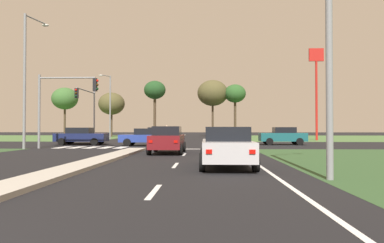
# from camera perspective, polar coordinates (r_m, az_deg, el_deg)

# --- Properties ---
(ground_plane) EXTENTS (200.00, 200.00, 0.00)m
(ground_plane) POSITION_cam_1_polar(r_m,az_deg,el_deg) (33.21, -6.00, -3.64)
(ground_plane) COLOR black
(grass_verge_far_left) EXTENTS (35.00, 35.00, 0.01)m
(grass_verge_far_left) POSITION_cam_1_polar(r_m,az_deg,el_deg) (64.83, -25.63, -2.28)
(grass_verge_far_left) COLOR #476B38
(grass_verge_far_left) RESTS_ON ground
(grass_verge_far_right) EXTENTS (35.00, 35.00, 0.01)m
(grass_verge_far_right) POSITION_cam_1_polar(r_m,az_deg,el_deg) (61.01, 22.11, -2.39)
(grass_verge_far_right) COLOR #476B38
(grass_verge_far_right) RESTS_ON ground
(median_island_near) EXTENTS (1.20, 22.00, 0.14)m
(median_island_near) POSITION_cam_1_polar(r_m,az_deg,el_deg) (14.69, -16.67, -6.58)
(median_island_near) COLOR #ADA89E
(median_island_near) RESTS_ON ground
(median_island_far) EXTENTS (1.20, 36.00, 0.14)m
(median_island_far) POSITION_cam_1_polar(r_m,az_deg,el_deg) (58.05, -2.49, -2.47)
(median_island_far) COLOR #ADA89E
(median_island_far) RESTS_ON ground
(lane_dash_near) EXTENTS (0.14, 2.00, 0.01)m
(lane_dash_near) POSITION_cam_1_polar(r_m,az_deg,el_deg) (8.67, -6.01, -10.93)
(lane_dash_near) COLOR silver
(lane_dash_near) RESTS_ON ground
(lane_dash_second) EXTENTS (0.14, 2.00, 0.01)m
(lane_dash_second) POSITION_cam_1_polar(r_m,az_deg,el_deg) (14.58, -2.63, -6.92)
(lane_dash_second) COLOR silver
(lane_dash_second) RESTS_ON ground
(lane_dash_third) EXTENTS (0.14, 2.00, 0.01)m
(lane_dash_third) POSITION_cam_1_polar(r_m,az_deg,el_deg) (20.55, -1.22, -5.22)
(lane_dash_third) COLOR silver
(lane_dash_third) RESTS_ON ground
(edge_line_right) EXTENTS (0.14, 24.00, 0.01)m
(edge_line_right) POSITION_cam_1_polar(r_m,az_deg,el_deg) (15.06, 10.39, -6.71)
(edge_line_right) COLOR silver
(edge_line_right) RESTS_ON ground
(stop_bar_near) EXTENTS (6.40, 0.50, 0.01)m
(stop_bar_near) POSITION_cam_1_polar(r_m,az_deg,el_deg) (25.90, 0.15, -4.36)
(stop_bar_near) COLOR silver
(stop_bar_near) RESTS_ON ground
(crosswalk_bar_near) EXTENTS (0.70, 2.80, 0.01)m
(crosswalk_bar_near) POSITION_cam_1_polar(r_m,az_deg,el_deg) (29.82, -19.76, -3.86)
(crosswalk_bar_near) COLOR silver
(crosswalk_bar_near) RESTS_ON ground
(crosswalk_bar_second) EXTENTS (0.70, 2.80, 0.01)m
(crosswalk_bar_second) POSITION_cam_1_polar(r_m,az_deg,el_deg) (29.42, -17.67, -3.91)
(crosswalk_bar_second) COLOR silver
(crosswalk_bar_second) RESTS_ON ground
(crosswalk_bar_third) EXTENTS (0.70, 2.80, 0.01)m
(crosswalk_bar_third) POSITION_cam_1_polar(r_m,az_deg,el_deg) (29.05, -15.53, -3.96)
(crosswalk_bar_third) COLOR silver
(crosswalk_bar_third) RESTS_ON ground
(crosswalk_bar_fourth) EXTENTS (0.70, 2.80, 0.01)m
(crosswalk_bar_fourth) POSITION_cam_1_polar(r_m,az_deg,el_deg) (28.72, -13.34, -4.01)
(crosswalk_bar_fourth) COLOR silver
(crosswalk_bar_fourth) RESTS_ON ground
(crosswalk_bar_fifth) EXTENTS (0.70, 2.80, 0.01)m
(crosswalk_bar_fifth) POSITION_cam_1_polar(r_m,az_deg,el_deg) (28.43, -11.10, -4.05)
(crosswalk_bar_fifth) COLOR silver
(crosswalk_bar_fifth) RESTS_ON ground
(car_navy_near) EXTENTS (4.57, 2.10, 1.55)m
(car_navy_near) POSITION_cam_1_polar(r_m,az_deg,el_deg) (33.96, -17.05, -2.20)
(car_navy_near) COLOR #161E47
(car_navy_near) RESTS_ON ground
(car_blue_second) EXTENTS (4.32, 2.08, 1.47)m
(car_blue_second) POSITION_cam_1_polar(r_m,az_deg,el_deg) (30.97, -7.28, -2.42)
(car_blue_second) COLOR navy
(car_blue_second) RESTS_ON ground
(car_teal_third) EXTENTS (4.15, 1.97, 1.59)m
(car_teal_third) POSITION_cam_1_polar(r_m,az_deg,el_deg) (33.66, 14.13, -2.20)
(car_teal_third) COLOR #19565B
(car_teal_third) RESTS_ON ground
(car_beige_fourth) EXTENTS (2.00, 4.24, 1.61)m
(car_beige_fourth) POSITION_cam_1_polar(r_m,az_deg,el_deg) (49.85, -5.97, -1.84)
(car_beige_fourth) COLOR #BCAD8E
(car_beige_fourth) RESTS_ON ground
(car_silver_fifth) EXTENTS (2.04, 4.56, 1.54)m
(car_silver_fifth) POSITION_cam_1_polar(r_m,az_deg,el_deg) (13.89, 5.47, -3.96)
(car_silver_fifth) COLOR #B7B7BC
(car_silver_fifth) RESTS_ON ground
(car_maroon_sixth) EXTENTS (1.99, 4.33, 1.60)m
(car_maroon_sixth) POSITION_cam_1_polar(r_m,az_deg,el_deg) (21.52, -3.91, -2.87)
(car_maroon_sixth) COLOR maroon
(car_maroon_sixth) RESTS_ON ground
(car_red_seventh) EXTENTS (4.36, 2.04, 1.52)m
(car_red_seventh) POSITION_cam_1_polar(r_m,az_deg,el_deg) (36.75, -16.94, -2.13)
(car_red_seventh) COLOR #A31919
(car_red_seventh) RESTS_ON ground
(traffic_signal_far_left) EXTENTS (0.32, 5.83, 5.61)m
(traffic_signal_far_left) POSITION_cam_1_polar(r_m,az_deg,el_deg) (39.33, -16.09, 2.53)
(traffic_signal_far_left) COLOR gray
(traffic_signal_far_left) RESTS_ON ground
(traffic_signal_near_left) EXTENTS (4.52, 0.32, 5.47)m
(traffic_signal_near_left) POSITION_cam_1_polar(r_m,az_deg,el_deg) (28.41, -19.93, 3.59)
(traffic_signal_near_left) COLOR gray
(traffic_signal_near_left) RESTS_ON ground
(street_lamp_near) EXTENTS (2.17, 1.73, 9.29)m
(street_lamp_near) POSITION_cam_1_polar(r_m,az_deg,el_deg) (11.97, 21.37, 17.15)
(street_lamp_near) COLOR gray
(street_lamp_near) RESTS_ON ground
(street_lamp_second) EXTENTS (0.85, 2.51, 9.76)m
(street_lamp_second) POSITION_cam_1_polar(r_m,az_deg,el_deg) (29.00, -24.61, 6.90)
(street_lamp_second) COLOR gray
(street_lamp_second) RESTS_ON ground
(street_lamp_third) EXTENTS (1.21, 1.95, 8.65)m
(street_lamp_third) POSITION_cam_1_polar(r_m,az_deg,el_deg) (50.38, -12.92, 2.79)
(street_lamp_third) COLOR gray
(street_lamp_third) RESTS_ON ground
(pedestrian_at_median) EXTENTS (0.34, 0.34, 1.69)m
(pedestrian_at_median) POSITION_cam_1_polar(r_m,az_deg,el_deg) (41.36, -4.00, -1.52)
(pedestrian_at_median) COLOR maroon
(pedestrian_at_median) RESTS_ON median_island_far
(fastfood_pole_sign) EXTENTS (1.80, 0.40, 11.48)m
(fastfood_pole_sign) POSITION_cam_1_polar(r_m,az_deg,el_deg) (48.13, 19.00, 7.22)
(fastfood_pole_sign) COLOR red
(fastfood_pole_sign) RESTS_ON ground
(treeline_near) EXTENTS (4.56, 4.56, 8.70)m
(treeline_near) POSITION_cam_1_polar(r_m,az_deg,el_deg) (68.01, -19.41, 3.40)
(treeline_near) COLOR #423323
(treeline_near) RESTS_ON ground
(treeline_second) EXTENTS (4.56, 4.56, 7.74)m
(treeline_second) POSITION_cam_1_polar(r_m,az_deg,el_deg) (64.91, -12.56, 2.75)
(treeline_second) COLOR #423323
(treeline_second) RESTS_ON ground
(treeline_third) EXTENTS (3.56, 3.56, 9.36)m
(treeline_third) POSITION_cam_1_polar(r_m,az_deg,el_deg) (60.40, -5.88, 4.83)
(treeline_third) COLOR #423323
(treeline_third) RESTS_ON ground
(treeline_fourth) EXTENTS (5.38, 5.38, 10.01)m
(treeline_fourth) POSITION_cam_1_polar(r_m,az_deg,el_deg) (64.11, 3.27, 4.48)
(treeline_fourth) COLOR #423323
(treeline_fourth) RESTS_ON ground
(treeline_fifth) EXTENTS (3.74, 3.74, 9.14)m
(treeline_fifth) POSITION_cam_1_polar(r_m,az_deg,el_deg) (63.57, 6.80, 4.31)
(treeline_fifth) COLOR #423323
(treeline_fifth) RESTS_ON ground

